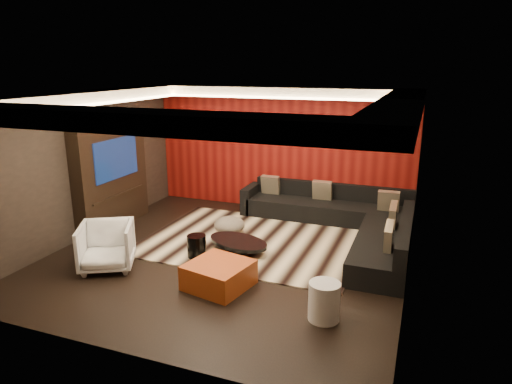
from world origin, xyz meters
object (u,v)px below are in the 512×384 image
at_px(coffee_table, 238,245).
at_px(orange_ottoman, 219,275).
at_px(white_side_table, 324,301).
at_px(armchair, 107,246).
at_px(sectional_sofa, 346,221).
at_px(drum_stool, 197,246).

height_order(coffee_table, orange_ottoman, orange_ottoman).
distance_m(white_side_table, armchair, 3.71).
bearing_deg(white_side_table, sectional_sofa, 95.09).
bearing_deg(armchair, white_side_table, -33.28).
bearing_deg(armchair, drum_stool, 8.87).
bearing_deg(sectional_sofa, white_side_table, -84.91).
distance_m(drum_stool, white_side_table, 2.79).
height_order(coffee_table, sectional_sofa, sectional_sofa).
height_order(orange_ottoman, sectional_sofa, sectional_sofa).
xyz_separation_m(armchair, sectional_sofa, (3.41, 3.01, -0.13)).
xyz_separation_m(white_side_table, orange_ottoman, (-1.69, 0.35, -0.07)).
bearing_deg(sectional_sofa, coffee_table, -135.38).
bearing_deg(armchair, orange_ottoman, -27.17).
xyz_separation_m(drum_stool, white_side_table, (2.52, -1.20, 0.05)).
relative_size(orange_ottoman, sectional_sofa, 0.24).
bearing_deg(sectional_sofa, armchair, -138.54).
bearing_deg(drum_stool, orange_ottoman, -45.90).
relative_size(coffee_table, drum_stool, 3.10).
xyz_separation_m(coffee_table, sectional_sofa, (1.64, 1.62, 0.14)).
bearing_deg(coffee_table, sectional_sofa, 44.62).
height_order(armchair, sectional_sofa, armchair).
bearing_deg(white_side_table, drum_stool, 154.47).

